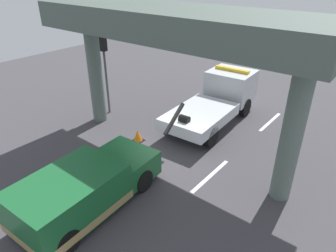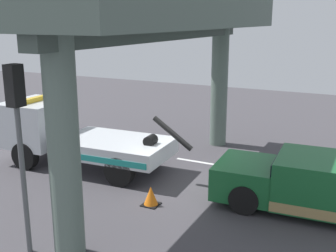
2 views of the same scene
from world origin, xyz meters
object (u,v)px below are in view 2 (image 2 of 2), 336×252
at_px(traffic_cone_orange, 151,196).
at_px(tow_truck_white, 69,133).
at_px(towed_van_green, 319,185).
at_px(traffic_light_far, 17,119).

bearing_deg(traffic_cone_orange, tow_truck_white, -21.36).
xyz_separation_m(tow_truck_white, towed_van_green, (-8.74, -0.05, -0.42)).
distance_m(tow_truck_white, traffic_light_far, 6.31).
relative_size(tow_truck_white, towed_van_green, 1.38).
bearing_deg(traffic_light_far, traffic_cone_orange, -110.98).
height_order(tow_truck_white, traffic_light_far, traffic_light_far).
distance_m(tow_truck_white, towed_van_green, 8.75).
bearing_deg(traffic_light_far, towed_van_green, -137.56).
relative_size(tow_truck_white, traffic_cone_orange, 12.76).
distance_m(traffic_light_far, traffic_cone_orange, 4.71).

